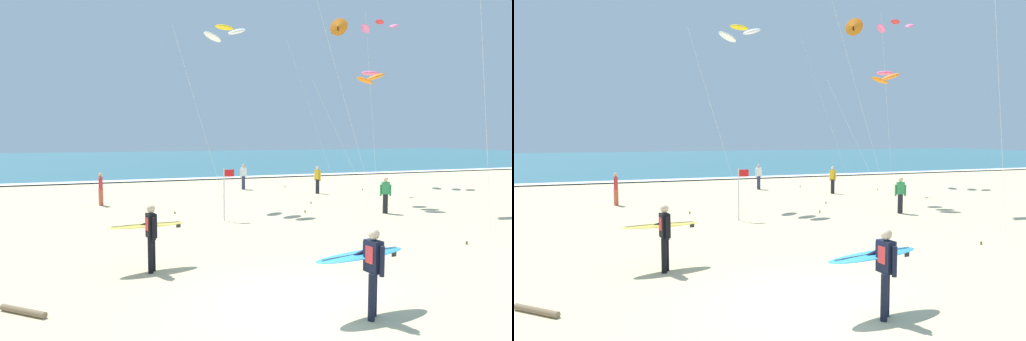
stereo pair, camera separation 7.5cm
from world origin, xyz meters
TOP-DOWN VIEW (x-y plane):
  - ground_plane at (0.00, 0.00)m, footprint 160.00×160.00m
  - ocean_water at (0.00, 55.92)m, footprint 160.00×60.00m
  - shoreline_foam at (0.00, 26.22)m, footprint 160.00×1.43m
  - surfer_lead at (0.97, -0.99)m, footprint 2.12×1.03m
  - surfer_trailing at (-2.54, 3.36)m, footprint 2.06×1.05m
  - kite_arc_scarlet_near at (15.26, 19.36)m, footprint 4.70×4.71m
  - kite_arc_rose_mid at (9.29, 11.48)m, footprint 3.58×2.17m
  - kite_delta_amber_far at (10.42, 16.60)m, footprint 2.88×3.09m
  - kite_arc_golden_low at (2.18, 12.81)m, footprint 3.66×2.60m
  - bystander_green_top at (8.19, 8.48)m, footprint 0.47×0.28m
  - bystander_red_top at (-3.42, 15.07)m, footprint 0.22×0.50m
  - bystander_yellow_top at (8.56, 15.52)m, footprint 0.27×0.48m
  - bystander_white_top at (5.15, 18.97)m, footprint 0.48×0.28m
  - lifeguard_flag at (1.16, 9.24)m, footprint 0.44×0.05m
  - driftwood_log at (-5.17, 1.28)m, footprint 0.90×0.84m

SIDE VIEW (x-z plane):
  - ground_plane at x=0.00m, z-range 0.00..0.00m
  - ocean_water at x=0.00m, z-range 0.00..0.08m
  - driftwood_log at x=-5.17m, z-range 0.00..0.13m
  - shoreline_foam at x=0.00m, z-range 0.08..0.09m
  - bystander_green_top at x=8.19m, z-range 0.02..1.61m
  - bystander_red_top at x=-3.42m, z-range 0.02..1.61m
  - bystander_yellow_top at x=8.56m, z-range 0.02..1.61m
  - bystander_white_top at x=5.15m, z-range 0.02..1.61m
  - surfer_trailing at x=-2.54m, z-range 0.19..1.89m
  - surfer_lead at x=0.97m, z-range 0.19..1.90m
  - lifeguard_flag at x=1.16m, z-range 0.22..2.32m
  - kite_arc_rose_mid at x=9.29m, z-range 2.99..9.56m
  - kite_arc_golden_low at x=2.18m, z-range 3.93..12.46m
  - kite_delta_amber_far at x=10.42m, z-range 4.63..15.11m
  - kite_arc_scarlet_near at x=15.26m, z-range 5.29..16.62m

